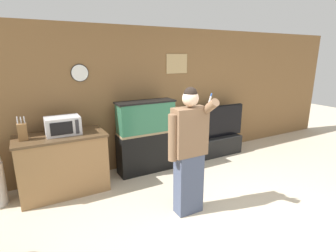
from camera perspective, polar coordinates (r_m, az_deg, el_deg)
ground_plane at (r=3.60m, az=17.34°, el=-21.25°), size 18.00×18.00×0.00m
wall_back_paneled at (r=5.11m, az=-3.06°, el=6.22°), size 10.00×0.08×2.60m
counter_island at (r=4.40m, az=-21.84°, el=-7.65°), size 1.30×0.67×0.94m
microwave at (r=4.25m, az=-21.92°, el=0.10°), size 0.49×0.35×0.27m
knife_block at (r=4.19m, az=-29.12°, el=-1.06°), size 0.12×0.11×0.34m
aquarium_on_stand at (r=4.77m, az=-4.75°, el=-2.38°), size 1.06×0.36×1.32m
tv_on_stand at (r=5.74m, az=10.08°, el=-3.16°), size 1.47×0.40×1.07m
person_standing at (r=3.43m, az=4.55°, el=-5.33°), size 0.54×0.41×1.72m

